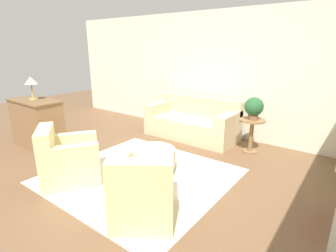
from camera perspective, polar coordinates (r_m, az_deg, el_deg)
The scene contains 11 objects.
ground_plane at distance 4.36m, azimuth -6.03°, elevation -10.82°, with size 16.00×16.00×0.00m, color brown.
wall_back at distance 6.23m, azimuth 11.56°, elevation 10.85°, with size 9.47×0.12×2.80m.
rug at distance 4.36m, azimuth -6.03°, elevation -10.77°, with size 2.68×2.56×0.01m.
couch at distance 6.08m, azimuth 5.35°, elevation 0.66°, with size 2.07×0.95×0.90m.
armchair_left at distance 4.33m, azimuth -21.07°, elevation -7.05°, with size 1.07×1.09×0.88m.
armchair_right at distance 3.23m, azimuth -5.39°, elevation -14.45°, with size 1.07×1.09×0.88m.
ottoman_table at distance 4.35m, azimuth -3.24°, elevation -6.80°, with size 0.73×0.73×0.41m.
side_table at distance 5.37m, azimuth 17.74°, elevation -0.93°, with size 0.49×0.49×0.67m.
dresser at distance 6.03m, azimuth -26.59°, elevation 0.61°, with size 1.21×0.59×1.00m.
potted_plant_on_side_table at distance 5.25m, azimuth 18.19°, elevation 3.86°, with size 0.36×0.36×0.43m.
table_lamp at distance 5.88m, azimuth -27.66°, elevation 8.42°, with size 0.24×0.24×0.46m.
Camera 1 is at (2.66, -2.80, 2.03)m, focal length 28.00 mm.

